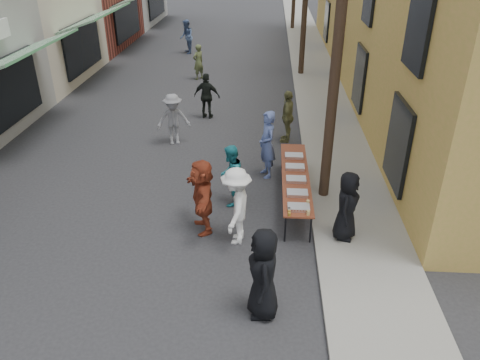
# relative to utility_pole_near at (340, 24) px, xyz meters

# --- Properties ---
(ground) EXTENTS (120.00, 120.00, 0.00)m
(ground) POSITION_rel_utility_pole_near_xyz_m (-4.30, -3.00, -4.50)
(ground) COLOR #28282B
(ground) RESTS_ON ground
(sidewalk) EXTENTS (2.20, 60.00, 0.10)m
(sidewalk) POSITION_rel_utility_pole_near_xyz_m (0.70, 12.00, -4.45)
(sidewalk) COLOR gray
(sidewalk) RESTS_ON ground
(utility_pole_near) EXTENTS (0.26, 0.26, 9.00)m
(utility_pole_near) POSITION_rel_utility_pole_near_xyz_m (0.00, 0.00, 0.00)
(utility_pole_near) COLOR #2D2116
(utility_pole_near) RESTS_ON ground
(serving_table) EXTENTS (0.70, 4.00, 0.75)m
(serving_table) POSITION_rel_utility_pole_near_xyz_m (-0.79, -0.23, -3.79)
(serving_table) COLOR brown
(serving_table) RESTS_ON ground
(catering_tray_sausage) EXTENTS (0.50, 0.33, 0.08)m
(catering_tray_sausage) POSITION_rel_utility_pole_near_xyz_m (-0.79, -1.88, -3.71)
(catering_tray_sausage) COLOR maroon
(catering_tray_sausage) RESTS_ON serving_table
(catering_tray_foil_b) EXTENTS (0.50, 0.33, 0.08)m
(catering_tray_foil_b) POSITION_rel_utility_pole_near_xyz_m (-0.79, -1.23, -3.71)
(catering_tray_foil_b) COLOR #B2B2B7
(catering_tray_foil_b) RESTS_ON serving_table
(catering_tray_buns) EXTENTS (0.50, 0.33, 0.08)m
(catering_tray_buns) POSITION_rel_utility_pole_near_xyz_m (-0.79, -0.53, -3.71)
(catering_tray_buns) COLOR tan
(catering_tray_buns) RESTS_ON serving_table
(catering_tray_foil_d) EXTENTS (0.50, 0.33, 0.08)m
(catering_tray_foil_d) POSITION_rel_utility_pole_near_xyz_m (-0.79, 0.17, -3.71)
(catering_tray_foil_d) COLOR #B2B2B7
(catering_tray_foil_d) RESTS_ON serving_table
(catering_tray_buns_end) EXTENTS (0.50, 0.33, 0.08)m
(catering_tray_buns_end) POSITION_rel_utility_pole_near_xyz_m (-0.79, 0.87, -3.71)
(catering_tray_buns_end) COLOR tan
(catering_tray_buns_end) RESTS_ON serving_table
(condiment_jar_a) EXTENTS (0.07, 0.07, 0.08)m
(condiment_jar_a) POSITION_rel_utility_pole_near_xyz_m (-1.01, -2.18, -3.71)
(condiment_jar_a) COLOR #A57F26
(condiment_jar_a) RESTS_ON serving_table
(condiment_jar_b) EXTENTS (0.07, 0.07, 0.08)m
(condiment_jar_b) POSITION_rel_utility_pole_near_xyz_m (-1.01, -2.08, -3.71)
(condiment_jar_b) COLOR #A57F26
(condiment_jar_b) RESTS_ON serving_table
(condiment_jar_c) EXTENTS (0.07, 0.07, 0.08)m
(condiment_jar_c) POSITION_rel_utility_pole_near_xyz_m (-1.01, -1.98, -3.71)
(condiment_jar_c) COLOR #A57F26
(condiment_jar_c) RESTS_ON serving_table
(cup_stack) EXTENTS (0.08, 0.08, 0.12)m
(cup_stack) POSITION_rel_utility_pole_near_xyz_m (-0.59, -2.13, -3.69)
(cup_stack) COLOR tan
(cup_stack) RESTS_ON serving_table
(guest_front_a) EXTENTS (0.70, 0.97, 1.84)m
(guest_front_a) POSITION_rel_utility_pole_near_xyz_m (-1.55, -4.41, -3.58)
(guest_front_a) COLOR black
(guest_front_a) RESTS_ON ground
(guest_front_b) EXTENTS (0.69, 0.84, 1.97)m
(guest_front_b) POSITION_rel_utility_pole_near_xyz_m (-1.55, 1.17, -3.52)
(guest_front_b) COLOR #5769A8
(guest_front_b) RESTS_ON ground
(guest_front_c) EXTENTS (0.79, 0.92, 1.64)m
(guest_front_c) POSITION_rel_utility_pole_near_xyz_m (-2.46, -0.48, -3.68)
(guest_front_c) COLOR teal
(guest_front_c) RESTS_ON ground
(guest_front_d) EXTENTS (0.80, 1.26, 1.85)m
(guest_front_d) POSITION_rel_utility_pole_near_xyz_m (-2.20, -2.14, -3.57)
(guest_front_d) COLOR white
(guest_front_d) RESTS_ON ground
(guest_front_e) EXTENTS (0.58, 1.08, 1.76)m
(guest_front_e) POSITION_rel_utility_pole_near_xyz_m (-0.90, 3.76, -3.62)
(guest_front_e) COLOR #68683C
(guest_front_e) RESTS_ON ground
(guest_queue_back) EXTENTS (1.01, 1.78, 1.83)m
(guest_queue_back) POSITION_rel_utility_pole_near_xyz_m (-3.02, -1.72, -3.59)
(guest_queue_back) COLOR #943920
(guest_queue_back) RESTS_ON ground
(server) EXTENTS (0.77, 0.94, 1.65)m
(server) POSITION_rel_utility_pole_near_xyz_m (0.27, -1.97, -3.58)
(server) COLOR black
(server) RESTS_ON sidewalk
(passerby_left) EXTENTS (1.25, 0.95, 1.72)m
(passerby_left) POSITION_rel_utility_pole_near_xyz_m (-4.66, 3.30, -3.64)
(passerby_left) COLOR gray
(passerby_left) RESTS_ON ground
(passerby_mid) EXTENTS (1.06, 0.59, 1.71)m
(passerby_mid) POSITION_rel_utility_pole_near_xyz_m (-3.86, 5.79, -3.65)
(passerby_mid) COLOR black
(passerby_mid) RESTS_ON ground
(passerby_right) EXTENTS (0.69, 0.71, 1.65)m
(passerby_right) POSITION_rel_utility_pole_near_xyz_m (-4.93, 10.96, -3.68)
(passerby_right) COLOR #566238
(passerby_right) RESTS_ON ground
(passerby_far) EXTENTS (0.93, 1.07, 1.88)m
(passerby_far) POSITION_rel_utility_pole_near_xyz_m (-6.35, 16.17, -3.56)
(passerby_far) COLOR #4D6596
(passerby_far) RESTS_ON ground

